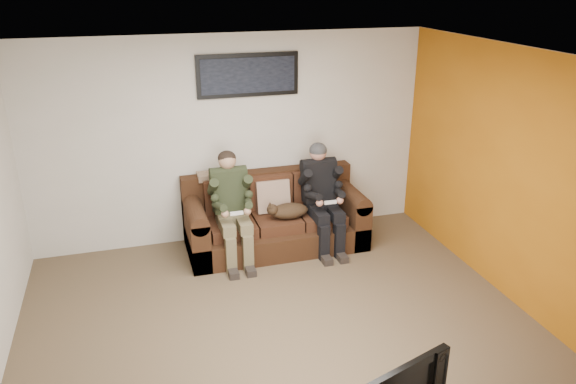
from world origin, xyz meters
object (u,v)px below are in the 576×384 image
object	(u,v)px
sofa	(274,219)
person_right	(322,191)
framed_poster	(248,75)
cat	(288,211)
person_left	(231,201)

from	to	relation	value
sofa	person_right	world-z (taller)	person_right
sofa	framed_poster	size ratio (longest dim) A/B	1.76
sofa	person_right	distance (m)	0.71
person_right	cat	distance (m)	0.50
cat	person_right	bearing A→B (deg)	6.24
framed_poster	person_left	bearing A→B (deg)	-122.77
person_left	person_right	xyz separation A→B (m)	(1.14, 0.00, 0.00)
person_right	person_left	bearing A→B (deg)	-179.98
sofa	person_left	xyz separation A→B (m)	(-0.57, -0.18, 0.39)
person_left	person_right	distance (m)	1.14
cat	framed_poster	xyz separation A→B (m)	(-0.31, 0.62, 1.56)
person_left	person_right	world-z (taller)	person_right
person_right	cat	bearing A→B (deg)	-173.76
cat	framed_poster	bearing A→B (deg)	116.83
cat	framed_poster	distance (m)	1.71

